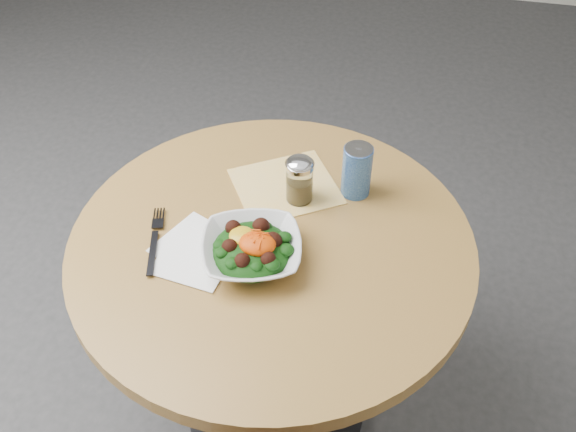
# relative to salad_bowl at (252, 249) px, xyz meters

# --- Properties ---
(ground) EXTENTS (6.00, 6.00, 0.00)m
(ground) POSITION_rel_salad_bowl_xyz_m (0.03, 0.07, -0.78)
(ground) COLOR #313133
(ground) RESTS_ON ground
(table) EXTENTS (0.90, 0.90, 0.75)m
(table) POSITION_rel_salad_bowl_xyz_m (0.03, 0.07, -0.23)
(table) COLOR black
(table) RESTS_ON ground
(cloth_napkin) EXTENTS (0.31, 0.30, 0.00)m
(cloth_napkin) POSITION_rel_salad_bowl_xyz_m (0.02, 0.24, -0.03)
(cloth_napkin) COLOR #EEA20C
(cloth_napkin) RESTS_ON table
(paper_napkins) EXTENTS (0.20, 0.22, 0.00)m
(paper_napkins) POSITION_rel_salad_bowl_xyz_m (-0.12, -0.01, -0.03)
(paper_napkins) COLOR white
(paper_napkins) RESTS_ON table
(salad_bowl) EXTENTS (0.26, 0.26, 0.08)m
(salad_bowl) POSITION_rel_salad_bowl_xyz_m (0.00, 0.00, 0.00)
(salad_bowl) COLOR silver
(salad_bowl) RESTS_ON table
(fork) EXTENTS (0.07, 0.20, 0.00)m
(fork) POSITION_rel_salad_bowl_xyz_m (-0.22, 0.01, -0.02)
(fork) COLOR black
(fork) RESTS_ON table
(spice_shaker) EXTENTS (0.07, 0.07, 0.12)m
(spice_shaker) POSITION_rel_salad_bowl_xyz_m (0.06, 0.21, 0.03)
(spice_shaker) COLOR silver
(spice_shaker) RESTS_ON table
(beverage_can) EXTENTS (0.07, 0.07, 0.13)m
(beverage_can) POSITION_rel_salad_bowl_xyz_m (0.18, 0.26, 0.04)
(beverage_can) COLOR navy
(beverage_can) RESTS_ON table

